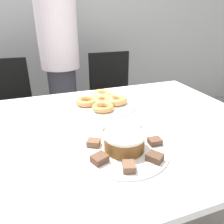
# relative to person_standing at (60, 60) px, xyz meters

# --- Properties ---
(wall_back) EXTENTS (8.00, 0.05, 2.60)m
(wall_back) POSITION_rel_person_standing_xyz_m (0.08, 0.68, 0.44)
(wall_back) COLOR #A8AAAD
(wall_back) RESTS_ON ground_plane
(table) EXTENTS (1.49, 1.08, 0.72)m
(table) POSITION_rel_person_standing_xyz_m (0.08, -0.96, -0.22)
(table) COLOR white
(table) RESTS_ON ground_plane
(person_standing) EXTENTS (0.31, 0.31, 1.62)m
(person_standing) POSITION_rel_person_standing_xyz_m (0.00, 0.00, 0.00)
(person_standing) COLOR #383842
(person_standing) RESTS_ON ground_plane
(office_chair_left) EXTENTS (0.47, 0.47, 0.87)m
(office_chair_left) POSITION_rel_person_standing_xyz_m (-0.47, 0.02, -0.45)
(office_chair_left) COLOR black
(office_chair_left) RESTS_ON ground_plane
(office_chair_right) EXTENTS (0.45, 0.45, 0.87)m
(office_chair_right) POSITION_rel_person_standing_xyz_m (0.47, 0.02, -0.45)
(office_chair_right) COLOR black
(office_chair_right) RESTS_ON ground_plane
(plate_cake) EXTENTS (0.35, 0.35, 0.01)m
(plate_cake) POSITION_rel_person_standing_xyz_m (0.08, -1.17, -0.13)
(plate_cake) COLOR white
(plate_cake) RESTS_ON table
(plate_donuts) EXTENTS (0.39, 0.39, 0.01)m
(plate_donuts) POSITION_rel_person_standing_xyz_m (0.14, -0.70, -0.13)
(plate_donuts) COLOR white
(plate_donuts) RESTS_ON table
(frosted_cake) EXTENTS (0.16, 0.16, 0.07)m
(frosted_cake) POSITION_rel_person_standing_xyz_m (0.08, -1.17, -0.09)
(frosted_cake) COLOR brown
(frosted_cake) RESTS_ON plate_cake
(lamington_0) EXTENTS (0.07, 0.07, 0.03)m
(lamington_0) POSITION_rel_person_standing_xyz_m (0.15, -1.27, -0.12)
(lamington_0) COLOR #513828
(lamington_0) RESTS_ON plate_cake
(lamington_1) EXTENTS (0.05, 0.05, 0.02)m
(lamington_1) POSITION_rel_person_standing_xyz_m (0.21, -1.18, -0.12)
(lamington_1) COLOR brown
(lamington_1) RESTS_ON plate_cake
(lamington_2) EXTENTS (0.08, 0.08, 0.03)m
(lamington_2) POSITION_rel_person_standing_xyz_m (0.17, -1.08, -0.12)
(lamington_2) COLOR brown
(lamington_2) RESTS_ON plate_cake
(lamington_3) EXTENTS (0.05, 0.06, 0.02)m
(lamington_3) POSITION_rel_person_standing_xyz_m (0.06, -1.05, -0.12)
(lamington_3) COLOR brown
(lamington_3) RESTS_ON plate_cake
(lamington_4) EXTENTS (0.06, 0.06, 0.02)m
(lamington_4) POSITION_rel_person_standing_xyz_m (-0.03, -1.11, -0.12)
(lamington_4) COLOR brown
(lamington_4) RESTS_ON plate_cake
(lamington_5) EXTENTS (0.07, 0.06, 0.03)m
(lamington_5) POSITION_rel_person_standing_xyz_m (-0.03, -1.22, -0.12)
(lamington_5) COLOR brown
(lamington_5) RESTS_ON plate_cake
(lamington_6) EXTENTS (0.05, 0.06, 0.03)m
(lamington_6) POSITION_rel_person_standing_xyz_m (0.04, -1.29, -0.12)
(lamington_6) COLOR brown
(lamington_6) RESTS_ON plate_cake
(donut_0) EXTENTS (0.13, 0.13, 0.04)m
(donut_0) POSITION_rel_person_standing_xyz_m (0.14, -0.70, -0.11)
(donut_0) COLOR tan
(donut_0) RESTS_ON plate_donuts
(donut_1) EXTENTS (0.12, 0.12, 0.03)m
(donut_1) POSITION_rel_person_standing_xyz_m (0.18, -0.59, -0.11)
(donut_1) COLOR #E5AD66
(donut_1) RESTS_ON plate_donuts
(donut_2) EXTENTS (0.13, 0.13, 0.03)m
(donut_2) POSITION_rel_person_standing_xyz_m (0.05, -0.68, -0.11)
(donut_2) COLOR #D18E4C
(donut_2) RESTS_ON plate_donuts
(donut_3) EXTENTS (0.12, 0.12, 0.03)m
(donut_3) POSITION_rel_person_standing_xyz_m (0.11, -0.79, -0.11)
(donut_3) COLOR #D18E4C
(donut_3) RESTS_ON plate_donuts
(donut_4) EXTENTS (0.13, 0.13, 0.04)m
(donut_4) POSITION_rel_person_standing_xyz_m (0.21, -0.72, -0.11)
(donut_4) COLOR tan
(donut_4) RESTS_ON plate_donuts
(napkin) EXTENTS (0.13, 0.11, 0.01)m
(napkin) POSITION_rel_person_standing_xyz_m (0.52, -0.80, -0.14)
(napkin) COLOR white
(napkin) RESTS_ON table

